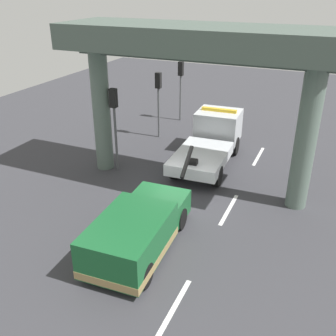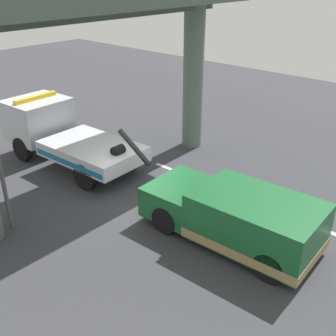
# 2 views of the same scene
# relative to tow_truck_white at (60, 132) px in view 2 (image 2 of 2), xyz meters

# --- Properties ---
(ground_plane) EXTENTS (60.00, 40.00, 0.10)m
(ground_plane) POSITION_rel_tow_truck_white_xyz_m (-4.49, -0.04, -1.25)
(ground_plane) COLOR #38383D
(lane_stripe_west) EXTENTS (2.60, 0.16, 0.01)m
(lane_stripe_west) POSITION_rel_tow_truck_white_xyz_m (-10.49, -2.28, -1.20)
(lane_stripe_west) COLOR silver
(lane_stripe_west) RESTS_ON ground
(lane_stripe_mid) EXTENTS (2.60, 0.16, 0.01)m
(lane_stripe_mid) POSITION_rel_tow_truck_white_xyz_m (-4.49, -2.28, -1.20)
(lane_stripe_mid) COLOR silver
(lane_stripe_mid) RESTS_ON ground
(lane_stripe_east) EXTENTS (2.60, 0.16, 0.01)m
(lane_stripe_east) POSITION_rel_tow_truck_white_xyz_m (1.51, -2.28, -1.20)
(lane_stripe_east) COLOR silver
(lane_stripe_east) RESTS_ON ground
(tow_truck_white) EXTENTS (7.30, 2.67, 2.46)m
(tow_truck_white) POSITION_rel_tow_truck_white_xyz_m (0.00, 0.00, 0.00)
(tow_truck_white) COLOR silver
(tow_truck_white) RESTS_ON ground
(towed_van_green) EXTENTS (5.30, 2.43, 1.58)m
(towed_van_green) POSITION_rel_tow_truck_white_xyz_m (-8.46, -0.04, -0.42)
(towed_van_green) COLOR #195B2D
(towed_van_green) RESTS_ON ground
(overpass_structure) EXTENTS (3.60, 11.48, 7.11)m
(overpass_structure) POSITION_rel_tow_truck_white_xyz_m (-2.99, -0.04, 4.78)
(overpass_structure) COLOR #596B60
(overpass_structure) RESTS_ON ground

